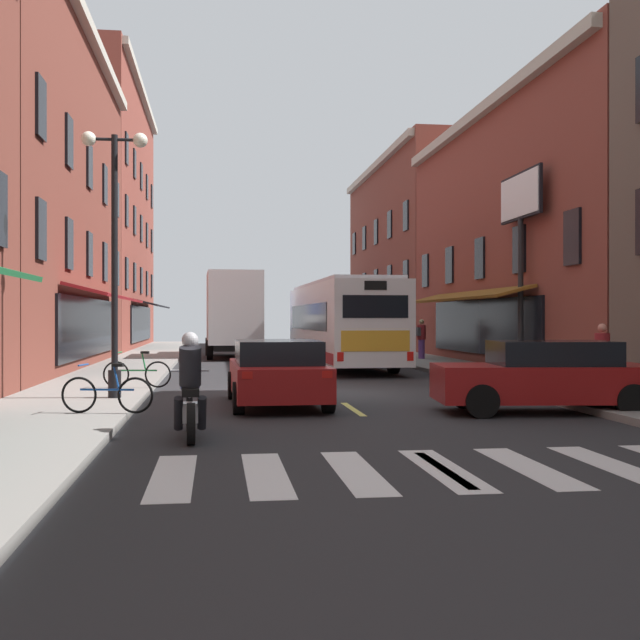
# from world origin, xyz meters

# --- Properties ---
(ground_plane) EXTENTS (34.80, 80.00, 0.10)m
(ground_plane) POSITION_xyz_m (0.00, 0.00, -0.05)
(ground_plane) COLOR #28282B
(lane_centre_dashes) EXTENTS (0.14, 73.90, 0.01)m
(lane_centre_dashes) POSITION_xyz_m (0.00, -0.25, 0.00)
(lane_centre_dashes) COLOR #DBCC4C
(lane_centre_dashes) RESTS_ON ground
(crosswalk_near) EXTENTS (7.10, 2.80, 0.01)m
(crosswalk_near) POSITION_xyz_m (0.00, -10.00, 0.00)
(crosswalk_near) COLOR silver
(crosswalk_near) RESTS_ON ground
(sidewalk_left) EXTENTS (3.00, 80.00, 0.14)m
(sidewalk_left) POSITION_xyz_m (-5.90, 0.00, 0.07)
(sidewalk_left) COLOR gray
(sidewalk_left) RESTS_ON ground
(sidewalk_right) EXTENTS (3.00, 80.00, 0.14)m
(sidewalk_right) POSITION_xyz_m (5.90, 0.00, 0.07)
(sidewalk_right) COLOR gray
(sidewalk_right) RESTS_ON ground
(billboard_sign) EXTENTS (0.40, 3.30, 6.49)m
(billboard_sign) POSITION_xyz_m (7.05, 5.10, 5.16)
(billboard_sign) COLOR black
(billboard_sign) RESTS_ON sidewalk_right
(transit_bus) EXTENTS (2.79, 12.34, 3.24)m
(transit_bus) POSITION_xyz_m (1.95, 10.40, 1.70)
(transit_bus) COLOR silver
(transit_bus) RESTS_ON ground
(box_truck) EXTENTS (2.63, 7.31, 3.97)m
(box_truck) POSITION_xyz_m (-2.01, 17.90, 2.02)
(box_truck) COLOR white
(box_truck) RESTS_ON ground
(sedan_near) EXTENTS (2.04, 4.38, 1.40)m
(sedan_near) POSITION_xyz_m (-1.50, -2.66, 0.71)
(sedan_near) COLOR maroon
(sedan_near) RESTS_ON ground
(sedan_mid) EXTENTS (4.41, 2.23, 1.42)m
(sedan_mid) POSITION_xyz_m (3.68, -4.60, 0.72)
(sedan_mid) COLOR maroon
(sedan_mid) RESTS_ON ground
(sedan_far) EXTENTS (2.01, 4.27, 1.30)m
(sedan_far) POSITION_xyz_m (-2.31, 29.01, 0.67)
(sedan_far) COLOR silver
(sedan_far) RESTS_ON ground
(motorcycle_rider) EXTENTS (0.62, 2.07, 1.66)m
(motorcycle_rider) POSITION_xyz_m (-3.20, -7.01, 0.71)
(motorcycle_rider) COLOR black
(motorcycle_rider) RESTS_ON ground
(bicycle_near) EXTENTS (1.69, 0.52, 0.91)m
(bicycle_near) POSITION_xyz_m (-4.76, -4.73, 0.50)
(bicycle_near) COLOR black
(bicycle_near) RESTS_ON sidewalk_left
(bicycle_mid) EXTENTS (1.70, 0.48, 0.91)m
(bicycle_mid) POSITION_xyz_m (-4.75, 0.62, 0.50)
(bicycle_mid) COLOR black
(bicycle_mid) RESTS_ON sidewalk_left
(pedestrian_near) EXTENTS (0.52, 0.44, 1.69)m
(pedestrian_near) POSITION_xyz_m (5.94, 13.44, 1.03)
(pedestrian_near) COLOR #66387F
(pedestrian_near) RESTS_ON sidewalk_right
(pedestrian_mid) EXTENTS (0.36, 0.36, 1.61)m
(pedestrian_mid) POSITION_xyz_m (6.43, -1.57, 0.96)
(pedestrian_mid) COLOR black
(pedestrian_mid) RESTS_ON sidewalk_right
(street_lamp_twin) EXTENTS (1.42, 0.32, 5.79)m
(street_lamp_twin) POSITION_xyz_m (-4.99, -1.86, 3.33)
(street_lamp_twin) COLOR black
(street_lamp_twin) RESTS_ON sidewalk_left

